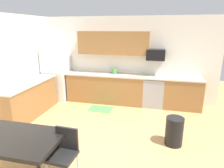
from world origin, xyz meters
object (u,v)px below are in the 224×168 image
object	(u,v)px
oven_range	(153,92)
microwave	(156,55)
dining_table	(16,140)
chair_near_table	(64,151)
refrigerator	(57,74)
kettle	(114,71)
trash_bin	(174,131)

from	to	relation	value
oven_range	microwave	bearing A→B (deg)	90.00
dining_table	chair_near_table	bearing A→B (deg)	10.24
oven_range	microwave	size ratio (longest dim) A/B	1.69
oven_range	chair_near_table	size ratio (longest dim) A/B	1.07
dining_table	refrigerator	bearing A→B (deg)	108.60
refrigerator	chair_near_table	xyz separation A→B (m)	(1.92, -3.37, -0.35)
microwave	kettle	size ratio (longest dim) A/B	2.70
kettle	chair_near_table	bearing A→B (deg)	-90.47
oven_range	dining_table	xyz separation A→B (m)	(-2.01, -3.59, 0.21)
chair_near_table	refrigerator	bearing A→B (deg)	119.60
chair_near_table	microwave	bearing A→B (deg)	70.32
oven_range	trash_bin	world-z (taller)	oven_range
oven_range	kettle	xyz separation A→B (m)	(-1.24, 0.05, 0.56)
microwave	trash_bin	bearing A→B (deg)	-77.29
microwave	chair_near_table	bearing A→B (deg)	-109.68
trash_bin	refrigerator	bearing A→B (deg)	151.64
oven_range	dining_table	distance (m)	4.11
dining_table	chair_near_table	world-z (taller)	chair_near_table
trash_bin	kettle	world-z (taller)	kettle
dining_table	trash_bin	bearing A→B (deg)	31.40
refrigerator	dining_table	size ratio (longest dim) A/B	1.23
refrigerator	trash_bin	xyz separation A→B (m)	(3.67, -1.98, -0.56)
refrigerator	dining_table	xyz separation A→B (m)	(1.18, -3.51, -0.20)
microwave	chair_near_table	size ratio (longest dim) A/B	0.64
microwave	dining_table	size ratio (longest dim) A/B	0.39
refrigerator	oven_range	xyz separation A→B (m)	(3.19, 0.08, -0.40)
trash_bin	microwave	bearing A→B (deg)	102.71
microwave	kettle	world-z (taller)	microwave
dining_table	trash_bin	size ratio (longest dim) A/B	2.33
refrigerator	dining_table	bearing A→B (deg)	-71.40
oven_range	kettle	bearing A→B (deg)	177.69
refrigerator	trash_bin	distance (m)	4.21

